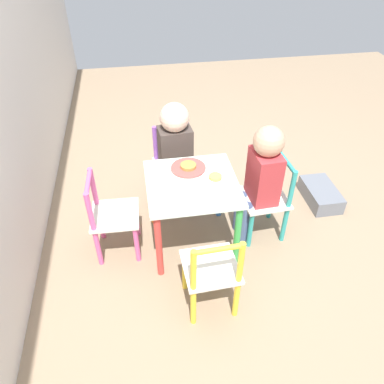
{
  "coord_description": "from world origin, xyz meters",
  "views": [
    {
      "loc": [
        -1.56,
        0.26,
        1.66
      ],
      "look_at": [
        0.0,
        0.0,
        0.38
      ],
      "focal_mm": 35.0,
      "sensor_mm": 36.0,
      "label": 1
    }
  ],
  "objects": [
    {
      "name": "chair_yellow",
      "position": [
        -0.45,
        -0.02,
        0.25
      ],
      "size": [
        0.27,
        0.27,
        0.51
      ],
      "rotation": [
        0.0,
        0.0,
        -4.67
      ],
      "color": "silver",
      "rests_on": "ground_plane"
    },
    {
      "name": "chair_teal",
      "position": [
        0.03,
        -0.45,
        0.25
      ],
      "size": [
        0.27,
        0.27,
        0.51
      ],
      "rotation": [
        0.0,
        0.0,
        -3.08
      ],
      "color": "silver",
      "rests_on": "ground_plane"
    },
    {
      "name": "child_front",
      "position": [
        0.02,
        -0.39,
        0.44
      ],
      "size": [
        0.21,
        0.22,
        0.73
      ],
      "rotation": [
        0.0,
        0.0,
        -3.08
      ],
      "color": "#4C608E",
      "rests_on": "ground_plane"
    },
    {
      "name": "storage_bin",
      "position": [
        0.24,
        -0.93,
        0.05
      ],
      "size": [
        0.33,
        0.19,
        0.11
      ],
      "color": "slate",
      "rests_on": "ground_plane"
    },
    {
      "name": "chair_purple",
      "position": [
        0.45,
        0.04,
        0.25
      ],
      "size": [
        0.28,
        0.28,
        0.51
      ],
      "rotation": [
        0.0,
        0.0,
        -1.48
      ],
      "color": "silver",
      "rests_on": "ground_plane"
    },
    {
      "name": "ground_plane",
      "position": [
        0.0,
        0.0,
        0.0
      ],
      "size": [
        6.0,
        6.0,
        0.0
      ],
      "primitive_type": "plane",
      "color": "#8C755B"
    },
    {
      "name": "plate_front",
      "position": [
        -0.0,
        -0.13,
        0.46
      ],
      "size": [
        0.15,
        0.15,
        0.03
      ],
      "color": "white",
      "rests_on": "kids_table"
    },
    {
      "name": "child_right",
      "position": [
        0.39,
        0.04,
        0.44
      ],
      "size": [
        0.23,
        0.21,
        0.72
      ],
      "rotation": [
        0.0,
        0.0,
        -1.48
      ],
      "color": "#4C608E",
      "rests_on": "ground_plane"
    },
    {
      "name": "plate_right",
      "position": [
        0.13,
        0.0,
        0.46
      ],
      "size": [
        0.19,
        0.19,
        0.03
      ],
      "color": "#E54C47",
      "rests_on": "kids_table"
    },
    {
      "name": "chair_pink",
      "position": [
        0.02,
        0.45,
        0.25
      ],
      "size": [
        0.27,
        0.27,
        0.51
      ],
      "rotation": [
        0.0,
        0.0,
        -0.04
      ],
      "color": "silver",
      "rests_on": "ground_plane"
    },
    {
      "name": "kids_table",
      "position": [
        0.0,
        0.0,
        0.37
      ],
      "size": [
        0.49,
        0.49,
        0.45
      ],
      "color": "silver",
      "rests_on": "ground_plane"
    }
  ]
}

